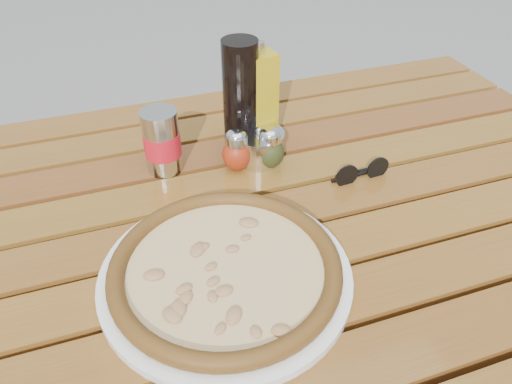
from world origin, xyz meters
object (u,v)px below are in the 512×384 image
object	(u,v)px
table	(260,246)
parmesan_tin	(259,146)
pizza	(225,268)
soda_can	(162,142)
dark_bottle	(241,98)
sunglasses	(361,172)
plate	(226,276)
pepper_shaker	(237,151)
olive_oil_cruet	(259,100)
oregano_shaker	(270,149)

from	to	relation	value
table	parmesan_tin	size ratio (longest dim) A/B	11.44
pizza	soda_can	world-z (taller)	soda_can
pizza	dark_bottle	xyz separation A→B (m)	(0.13, 0.32, 0.09)
sunglasses	plate	bearing A→B (deg)	-156.30
pepper_shaker	parmesan_tin	size ratio (longest dim) A/B	0.67
soda_can	table	bearing A→B (deg)	-55.30
olive_oil_cruet	parmesan_tin	distance (m)	0.09
pepper_shaker	dark_bottle	distance (m)	0.10
oregano_shaker	olive_oil_cruet	world-z (taller)	olive_oil_cruet
parmesan_tin	sunglasses	bearing A→B (deg)	-38.21
table	dark_bottle	bearing A→B (deg)	80.99
pizza	pepper_shaker	size ratio (longest dim) A/B	5.03
table	pizza	distance (m)	0.18
oregano_shaker	parmesan_tin	size ratio (longest dim) A/B	0.67
plate	pepper_shaker	size ratio (longest dim) A/B	4.39
soda_can	parmesan_tin	size ratio (longest dim) A/B	0.98
table	sunglasses	bearing A→B (deg)	8.40
dark_bottle	sunglasses	distance (m)	0.26
pepper_shaker	olive_oil_cruet	bearing A→B (deg)	45.35
oregano_shaker	parmesan_tin	world-z (taller)	oregano_shaker
pizza	sunglasses	distance (m)	0.34
sunglasses	olive_oil_cruet	bearing A→B (deg)	124.56
pepper_shaker	olive_oil_cruet	size ratio (longest dim) A/B	0.39
pepper_shaker	sunglasses	distance (m)	0.23
pepper_shaker	table	bearing A→B (deg)	-91.28
table	soda_can	world-z (taller)	soda_can
dark_bottle	parmesan_tin	size ratio (longest dim) A/B	1.80
parmesan_tin	pizza	bearing A→B (deg)	-118.04
dark_bottle	parmesan_tin	bearing A→B (deg)	-67.58
pepper_shaker	dark_bottle	world-z (taller)	dark_bottle
pepper_shaker	soda_can	bearing A→B (deg)	161.66
plate	dark_bottle	size ratio (longest dim) A/B	1.64
oregano_shaker	sunglasses	bearing A→B (deg)	-33.47
olive_oil_cruet	sunglasses	distance (m)	0.23
dark_bottle	sunglasses	size ratio (longest dim) A/B	2.00
plate	sunglasses	world-z (taller)	sunglasses
soda_can	sunglasses	bearing A→B (deg)	-24.42
pepper_shaker	olive_oil_cruet	world-z (taller)	olive_oil_cruet
plate	oregano_shaker	bearing A→B (deg)	57.45
pepper_shaker	sunglasses	xyz separation A→B (m)	(0.20, -0.11, -0.02)
pepper_shaker	parmesan_tin	distance (m)	0.05
table	sunglasses	xyz separation A→B (m)	(0.20, 0.03, 0.09)
dark_bottle	olive_oil_cruet	distance (m)	0.04
parmesan_tin	dark_bottle	bearing A→B (deg)	112.42
pizza	soda_can	size ratio (longest dim) A/B	3.43
pizza	olive_oil_cruet	distance (m)	0.37
table	oregano_shaker	xyz separation A→B (m)	(0.06, 0.12, 0.11)
plate	oregano_shaker	distance (m)	0.29
soda_can	parmesan_tin	world-z (taller)	soda_can
olive_oil_cruet	sunglasses	world-z (taller)	olive_oil_cruet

